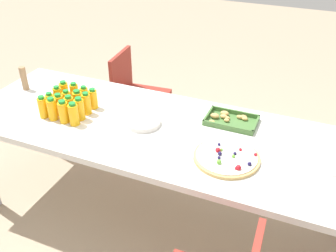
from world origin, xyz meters
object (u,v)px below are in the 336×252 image
(juice_bottle_13, at_px, (75,94))
(juice_bottle_14, at_px, (85,96))
(juice_bottle_12, at_px, (64,92))
(juice_bottle_0, at_px, (43,107))
(juice_bottle_8, at_px, (58,97))
(juice_bottle_9, at_px, (67,100))
(juice_bottle_2, at_px, (64,112))
(snack_tray, at_px, (230,120))
(juice_bottle_15, at_px, (93,99))
(fruit_pizza, at_px, (227,157))
(juice_bottle_7, at_px, (80,109))
(cardboard_tube, at_px, (24,78))
(juice_bottle_3, at_px, (74,114))
(juice_bottle_6, at_px, (70,107))
(plate_stack, at_px, (143,122))
(juice_bottle_11, at_px, (86,104))
(juice_bottle_4, at_px, (50,103))
(juice_bottle_10, at_px, (78,101))
(juice_bottle_1, at_px, (52,109))
(chair_far_left, at_px, (135,91))
(party_table, at_px, (156,136))
(juice_bottle_5, at_px, (59,105))

(juice_bottle_13, relative_size, juice_bottle_14, 1.08)
(juice_bottle_12, xyz_separation_m, juice_bottle_13, (0.08, 0.00, 0.00))
(juice_bottle_0, bearing_deg, juice_bottle_8, 88.97)
(juice_bottle_0, xyz_separation_m, juice_bottle_9, (0.07, 0.15, -0.01))
(juice_bottle_2, relative_size, snack_tray, 0.48)
(juice_bottle_15, distance_m, fruit_pizza, 0.97)
(juice_bottle_9, bearing_deg, juice_bottle_7, -27.69)
(juice_bottle_2, relative_size, cardboard_tube, 0.87)
(juice_bottle_3, distance_m, juice_bottle_15, 0.22)
(juice_bottle_2, height_order, juice_bottle_6, juice_bottle_2)
(plate_stack, bearing_deg, snack_tray, 25.83)
(juice_bottle_11, height_order, fruit_pizza, juice_bottle_11)
(juice_bottle_4, xyz_separation_m, juice_bottle_6, (0.15, -0.01, 0.01))
(juice_bottle_0, height_order, snack_tray, juice_bottle_0)
(juice_bottle_3, distance_m, juice_bottle_6, 0.10)
(juice_bottle_9, xyz_separation_m, juice_bottle_15, (0.15, 0.07, 0.00))
(juice_bottle_13, bearing_deg, snack_tray, 9.54)
(juice_bottle_10, distance_m, juice_bottle_12, 0.17)
(juice_bottle_9, height_order, cardboard_tube, cardboard_tube)
(juice_bottle_1, bearing_deg, juice_bottle_2, -0.24)
(chair_far_left, bearing_deg, juice_bottle_9, -8.17)
(juice_bottle_9, height_order, fruit_pizza, juice_bottle_9)
(juice_bottle_7, distance_m, juice_bottle_9, 0.17)
(juice_bottle_3, xyz_separation_m, juice_bottle_15, (-0.00, 0.22, -0.00))
(party_table, relative_size, juice_bottle_0, 16.77)
(juice_bottle_2, height_order, plate_stack, juice_bottle_2)
(plate_stack, bearing_deg, juice_bottle_7, -166.04)
(fruit_pizza, bearing_deg, juice_bottle_11, 172.73)
(juice_bottle_5, distance_m, snack_tray, 1.07)
(juice_bottle_6, xyz_separation_m, juice_bottle_9, (-0.08, 0.08, -0.01))
(party_table, distance_m, fruit_pizza, 0.50)
(juice_bottle_2, xyz_separation_m, snack_tray, (0.93, 0.39, -0.06))
(juice_bottle_10, bearing_deg, juice_bottle_5, -135.97)
(juice_bottle_11, bearing_deg, plate_stack, 3.10)
(juice_bottle_15, xyz_separation_m, cardboard_tube, (-0.59, 0.04, 0.02))
(juice_bottle_7, relative_size, juice_bottle_15, 1.08)
(juice_bottle_5, relative_size, juice_bottle_10, 0.98)
(juice_bottle_4, xyz_separation_m, juice_bottle_13, (0.08, 0.15, 0.01))
(cardboard_tube, bearing_deg, juice_bottle_1, -30.60)
(juice_bottle_15, bearing_deg, juice_bottle_4, -147.99)
(juice_bottle_12, bearing_deg, juice_bottle_8, -86.32)
(party_table, distance_m, juice_bottle_9, 0.63)
(juice_bottle_10, bearing_deg, juice_bottle_15, 45.14)
(juice_bottle_12, bearing_deg, juice_bottle_11, -19.73)
(juice_bottle_1, distance_m, plate_stack, 0.56)
(fruit_pizza, bearing_deg, juice_bottle_15, 168.16)
(juice_bottle_1, xyz_separation_m, juice_bottle_9, (0.00, 0.14, -0.01))
(juice_bottle_4, xyz_separation_m, juice_bottle_5, (0.08, -0.01, 0.01))
(juice_bottle_13, height_order, snack_tray, juice_bottle_13)
(juice_bottle_7, bearing_deg, juice_bottle_12, 145.29)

